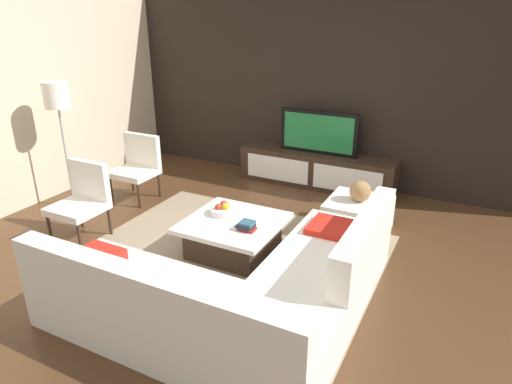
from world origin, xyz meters
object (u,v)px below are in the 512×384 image
(sectional_couch, at_px, (242,292))
(accent_chair_near, at_px, (83,196))
(fruit_bowl, at_px, (223,210))
(accent_chair_far, at_px, (138,163))
(floor_lamp, at_px, (58,103))
(media_console, at_px, (317,169))
(coffee_table, at_px, (234,236))
(book_stack, at_px, (246,226))
(ottoman, at_px, (358,217))
(decorative_ball, at_px, (360,191))
(television, at_px, (319,132))

(sectional_couch, distance_m, accent_chair_near, 2.41)
(sectional_couch, height_order, fruit_bowl, sectional_couch)
(accent_chair_far, bearing_deg, floor_lamp, -125.86)
(media_console, height_order, coffee_table, media_console)
(coffee_table, height_order, accent_chair_near, accent_chair_near)
(book_stack, bearing_deg, ottoman, 55.07)
(decorative_ball, bearing_deg, sectional_couch, -101.88)
(decorative_ball, relative_size, book_stack, 1.33)
(television, bearing_deg, ottoman, -51.97)
(media_console, height_order, television, television)
(media_console, height_order, sectional_couch, sectional_couch)
(accent_chair_far, distance_m, book_stack, 2.34)
(floor_lamp, height_order, ottoman, floor_lamp)
(fruit_bowl, bearing_deg, accent_chair_near, -161.30)
(fruit_bowl, distance_m, accent_chair_far, 1.89)
(sectional_couch, distance_m, ottoman, 2.08)
(media_console, distance_m, fruit_bowl, 2.22)
(floor_lamp, relative_size, book_stack, 8.91)
(media_console, distance_m, ottoman, 1.55)
(sectional_couch, height_order, accent_chair_near, accent_chair_near)
(accent_chair_far, relative_size, book_stack, 4.74)
(ottoman, distance_m, book_stack, 1.47)
(fruit_bowl, bearing_deg, book_stack, -28.62)
(television, relative_size, accent_chair_far, 1.32)
(sectional_couch, distance_m, fruit_bowl, 1.34)
(coffee_table, distance_m, accent_chair_near, 1.79)
(floor_lamp, bearing_deg, fruit_bowl, -0.34)
(accent_chair_near, bearing_deg, television, 55.10)
(fruit_bowl, relative_size, decorative_ball, 1.15)
(television, xyz_separation_m, accent_chair_far, (-2.04, -1.52, -0.32))
(television, height_order, accent_chair_near, television)
(television, distance_m, fruit_bowl, 2.24)
(accent_chair_near, bearing_deg, decorative_ball, 27.23)
(floor_lamp, distance_m, decorative_ball, 3.80)
(book_stack, bearing_deg, media_console, 92.84)
(media_console, xyz_separation_m, fruit_bowl, (-0.28, -2.19, 0.18))
(television, relative_size, fruit_bowl, 4.09)
(accent_chair_near, distance_m, decorative_ball, 3.15)
(accent_chair_near, height_order, ottoman, accent_chair_near)
(floor_lamp, bearing_deg, ottoman, 15.04)
(media_console, xyz_separation_m, coffee_table, (-0.10, -2.30, -0.05))
(media_console, distance_m, sectional_couch, 3.29)
(television, relative_size, coffee_table, 1.17)
(media_console, distance_m, book_stack, 2.42)
(accent_chair_near, bearing_deg, book_stack, 7.68)
(television, xyz_separation_m, sectional_couch, (0.53, -3.25, -0.53))
(coffee_table, height_order, decorative_ball, decorative_ball)
(book_stack, bearing_deg, floor_lamp, 175.15)
(floor_lamp, distance_m, accent_chair_far, 1.24)
(decorative_ball, bearing_deg, media_console, 128.04)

